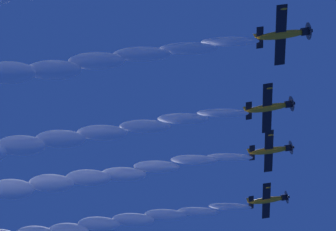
# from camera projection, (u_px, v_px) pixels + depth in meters

# --- Properties ---
(airplane_lead) EXTENTS (6.70, 6.93, 2.58)m
(airplane_lead) POSITION_uv_depth(u_px,v_px,m) (269.00, 200.00, 82.34)
(airplane_lead) COLOR orange
(airplane_left_wingman) EXTENTS (6.69, 6.93, 2.54)m
(airplane_left_wingman) POSITION_uv_depth(u_px,v_px,m) (271.00, 150.00, 75.53)
(airplane_left_wingman) COLOR orange
(airplane_right_wingman) EXTENTS (6.70, 6.94, 2.84)m
(airplane_right_wingman) POSITION_uv_depth(u_px,v_px,m) (270.00, 107.00, 67.63)
(airplane_right_wingman) COLOR orange
(airplane_outer_left) EXTENTS (6.69, 6.93, 2.59)m
(airplane_outer_left) POSITION_uv_depth(u_px,v_px,m) (284.00, 35.00, 60.07)
(airplane_outer_left) COLOR orange
(smoke_trail_left_wingman) EXTENTS (40.53, 38.32, 8.86)m
(smoke_trail_left_wingman) POSITION_uv_depth(u_px,v_px,m) (29.00, 186.00, 74.09)
(smoke_trail_left_wingman) COLOR white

